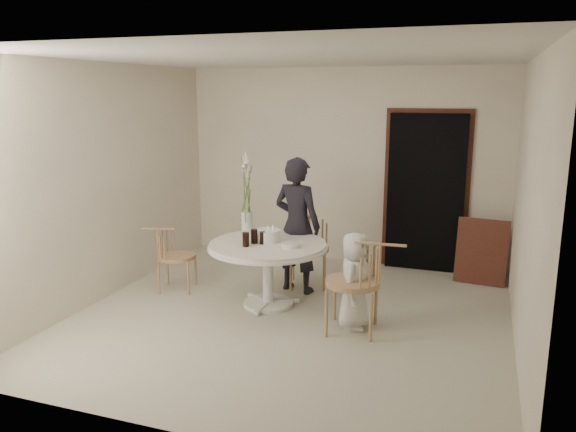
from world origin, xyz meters
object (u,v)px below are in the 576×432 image
(girl, at_px, (297,225))
(birthday_cake, at_px, (268,236))
(boy, at_px, (354,281))
(chair_left, at_px, (168,250))
(chair_far, at_px, (309,239))
(chair_right, at_px, (366,274))
(flower_vase, at_px, (247,201))
(table, at_px, (268,253))

(girl, bearing_deg, birthday_cake, 83.14)
(boy, bearing_deg, chair_left, 83.87)
(girl, bearing_deg, chair_far, -85.17)
(chair_far, height_order, birthday_cake, birthday_cake)
(chair_left, bearing_deg, chair_right, -114.53)
(boy, bearing_deg, chair_far, 38.16)
(flower_vase, bearing_deg, chair_left, -163.90)
(chair_right, bearing_deg, table, -111.01)
(chair_far, relative_size, chair_right, 0.93)
(chair_far, bearing_deg, boy, -68.71)
(chair_left, bearing_deg, boy, -113.17)
(chair_far, distance_m, birthday_cake, 0.90)
(chair_left, height_order, birthday_cake, birthday_cake)
(chair_left, distance_m, birthday_cake, 1.34)
(chair_far, relative_size, boy, 0.88)
(chair_far, relative_size, girl, 0.54)
(girl, distance_m, flower_vase, 0.67)
(chair_far, bearing_deg, table, -116.75)
(boy, xyz_separation_m, flower_vase, (-1.45, 0.63, 0.61))
(chair_left, bearing_deg, girl, -86.47)
(table, xyz_separation_m, girl, (0.15, 0.57, 0.20))
(table, relative_size, girl, 0.81)
(chair_far, height_order, flower_vase, flower_vase)
(table, bearing_deg, chair_left, 176.34)
(table, distance_m, girl, 0.62)
(birthday_cake, distance_m, flower_vase, 0.57)
(table, xyz_separation_m, chair_right, (1.18, -0.36, -0.00))
(flower_vase, bearing_deg, boy, -23.57)
(chair_right, distance_m, chair_left, 2.56)
(chair_far, height_order, girl, girl)
(chair_left, height_order, flower_vase, flower_vase)
(chair_far, bearing_deg, chair_left, -166.18)
(boy, distance_m, birthday_cake, 1.16)
(chair_far, bearing_deg, birthday_cake, -119.03)
(chair_right, relative_size, chair_left, 1.22)
(chair_right, bearing_deg, flower_vase, -118.37)
(chair_far, xyz_separation_m, flower_vase, (-0.60, -0.55, 0.54))
(girl, distance_m, birthday_cake, 0.54)
(birthday_cake, bearing_deg, chair_right, -19.30)
(chair_right, relative_size, boy, 0.95)
(chair_far, bearing_deg, girl, -111.86)
(chair_far, height_order, chair_right, chair_right)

